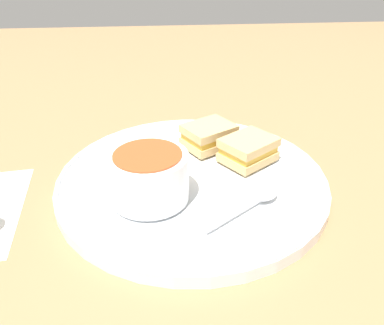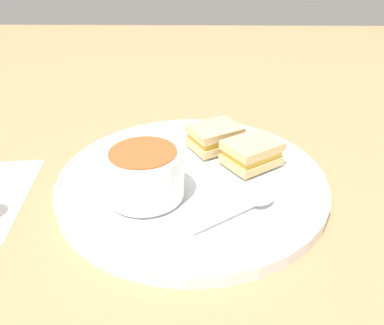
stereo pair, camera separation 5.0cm
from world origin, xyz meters
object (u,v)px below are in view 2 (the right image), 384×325
Objects in this scene: soup_bowl at (144,173)px; spoon at (255,202)px; sandwich_half_far at (215,137)px; sandwich_half_near at (252,153)px.

soup_bowl is 0.92× the size of spoon.
sandwich_half_far is at bearing 71.34° from spoon.
spoon is (0.02, 0.13, -0.03)m from soup_bowl.
soup_bowl is 0.16m from sandwich_half_near.
soup_bowl reaches higher than spoon.
soup_bowl is 0.14m from spoon.
soup_bowl reaches higher than sandwich_half_far.
sandwich_half_far is at bearing -134.95° from sandwich_half_near.
sandwich_half_far is at bearing 144.79° from soup_bowl.
sandwich_half_near and sandwich_half_far have the same top height.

